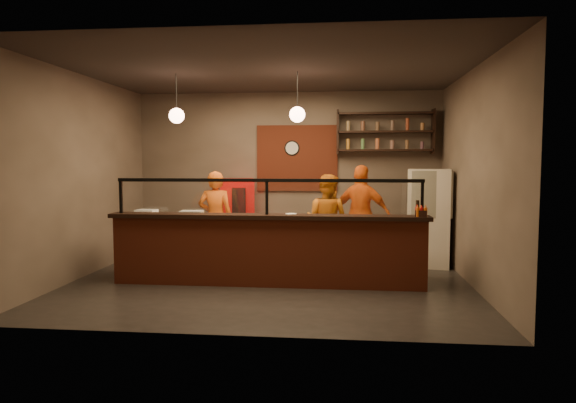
# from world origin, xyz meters

# --- Properties ---
(floor) EXTENTS (6.00, 6.00, 0.00)m
(floor) POSITION_xyz_m (0.00, 0.00, 0.00)
(floor) COLOR black
(floor) RESTS_ON ground
(ceiling) EXTENTS (6.00, 6.00, 0.00)m
(ceiling) POSITION_xyz_m (0.00, 0.00, 3.20)
(ceiling) COLOR #332B27
(ceiling) RESTS_ON wall_back
(wall_back) EXTENTS (6.00, 0.00, 6.00)m
(wall_back) POSITION_xyz_m (0.00, 2.50, 1.60)
(wall_back) COLOR #705E52
(wall_back) RESTS_ON floor
(wall_left) EXTENTS (0.00, 5.00, 5.00)m
(wall_left) POSITION_xyz_m (-3.00, 0.00, 1.60)
(wall_left) COLOR #705E52
(wall_left) RESTS_ON floor
(wall_right) EXTENTS (0.00, 5.00, 5.00)m
(wall_right) POSITION_xyz_m (3.00, 0.00, 1.60)
(wall_right) COLOR #705E52
(wall_right) RESTS_ON floor
(wall_front) EXTENTS (6.00, 0.00, 6.00)m
(wall_front) POSITION_xyz_m (0.00, -2.50, 1.60)
(wall_front) COLOR #705E52
(wall_front) RESTS_ON floor
(brick_patch) EXTENTS (1.60, 0.04, 1.30)m
(brick_patch) POSITION_xyz_m (0.20, 2.47, 1.90)
(brick_patch) COLOR maroon
(brick_patch) RESTS_ON wall_back
(service_counter) EXTENTS (4.60, 0.25, 1.00)m
(service_counter) POSITION_xyz_m (0.00, -0.30, 0.50)
(service_counter) COLOR maroon
(service_counter) RESTS_ON floor
(counter_ledge) EXTENTS (4.70, 0.37, 0.06)m
(counter_ledge) POSITION_xyz_m (0.00, -0.30, 1.03)
(counter_ledge) COLOR black
(counter_ledge) RESTS_ON service_counter
(worktop_cabinet) EXTENTS (4.60, 0.75, 0.85)m
(worktop_cabinet) POSITION_xyz_m (0.00, 0.20, 0.42)
(worktop_cabinet) COLOR gray
(worktop_cabinet) RESTS_ON floor
(worktop) EXTENTS (4.60, 0.75, 0.05)m
(worktop) POSITION_xyz_m (0.00, 0.20, 0.88)
(worktop) COLOR silver
(worktop) RESTS_ON worktop_cabinet
(sneeze_guard) EXTENTS (4.50, 0.05, 0.52)m
(sneeze_guard) POSITION_xyz_m (0.00, -0.30, 1.37)
(sneeze_guard) COLOR white
(sneeze_guard) RESTS_ON counter_ledge
(wall_shelving) EXTENTS (1.84, 0.28, 0.85)m
(wall_shelving) POSITION_xyz_m (1.90, 2.32, 2.40)
(wall_shelving) COLOR black
(wall_shelving) RESTS_ON wall_back
(wall_clock) EXTENTS (0.30, 0.04, 0.30)m
(wall_clock) POSITION_xyz_m (0.10, 2.46, 2.10)
(wall_clock) COLOR black
(wall_clock) RESTS_ON wall_back
(pendant_left) EXTENTS (0.24, 0.24, 0.77)m
(pendant_left) POSITION_xyz_m (-1.50, 0.20, 2.55)
(pendant_left) COLOR black
(pendant_left) RESTS_ON ceiling
(pendant_right) EXTENTS (0.24, 0.24, 0.77)m
(pendant_right) POSITION_xyz_m (0.40, 0.20, 2.55)
(pendant_right) COLOR black
(pendant_right) RESTS_ON ceiling
(cook_left) EXTENTS (0.63, 0.43, 1.67)m
(cook_left) POSITION_xyz_m (-1.11, 1.05, 0.83)
(cook_left) COLOR #CF5513
(cook_left) RESTS_ON floor
(cook_mid) EXTENTS (0.96, 0.87, 1.61)m
(cook_mid) POSITION_xyz_m (0.83, 1.17, 0.81)
(cook_mid) COLOR #C56412
(cook_mid) RESTS_ON floor
(cook_right) EXTENTS (1.12, 0.75, 1.77)m
(cook_right) POSITION_xyz_m (1.44, 1.47, 0.89)
(cook_right) COLOR orange
(cook_right) RESTS_ON floor
(fridge) EXTENTS (0.80, 0.76, 1.70)m
(fridge) POSITION_xyz_m (2.60, 1.46, 0.85)
(fridge) COLOR beige
(fridge) RESTS_ON floor
(red_cooler) EXTENTS (0.76, 0.72, 1.50)m
(red_cooler) POSITION_xyz_m (-0.95, 2.15, 0.75)
(red_cooler) COLOR red
(red_cooler) RESTS_ON floor
(pizza_dough) EXTENTS (0.61, 0.61, 0.01)m
(pizza_dough) POSITION_xyz_m (0.45, 0.22, 0.91)
(pizza_dough) COLOR white
(pizza_dough) RESTS_ON worktop
(prep_tub_a) EXTENTS (0.30, 0.25, 0.14)m
(prep_tub_a) POSITION_xyz_m (-1.29, 0.18, 0.97)
(prep_tub_a) COLOR silver
(prep_tub_a) RESTS_ON worktop
(prep_tub_b) EXTENTS (0.33, 0.27, 0.16)m
(prep_tub_b) POSITION_xyz_m (-2.07, 0.31, 0.98)
(prep_tub_b) COLOR white
(prep_tub_b) RESTS_ON worktop
(prep_tub_c) EXTENTS (0.36, 0.30, 0.17)m
(prep_tub_c) POSITION_xyz_m (-1.24, 0.06, 0.98)
(prep_tub_c) COLOR silver
(prep_tub_c) RESTS_ON worktop
(rolling_pin) EXTENTS (0.35, 0.29, 0.07)m
(rolling_pin) POSITION_xyz_m (-0.98, 0.17, 0.93)
(rolling_pin) COLOR yellow
(rolling_pin) RESTS_ON worktop
(condiment_caddy) EXTENTS (0.18, 0.15, 0.09)m
(condiment_caddy) POSITION_xyz_m (2.20, -0.35, 1.10)
(condiment_caddy) COLOR black
(condiment_caddy) RESTS_ON counter_ledge
(pepper_mill) EXTENTS (0.06, 0.06, 0.22)m
(pepper_mill) POSITION_xyz_m (2.16, -0.29, 1.17)
(pepper_mill) COLOR black
(pepper_mill) RESTS_ON counter_ledge
(small_plate) EXTENTS (0.20, 0.20, 0.01)m
(small_plate) POSITION_xyz_m (0.35, -0.24, 1.07)
(small_plate) COLOR white
(small_plate) RESTS_ON counter_ledge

